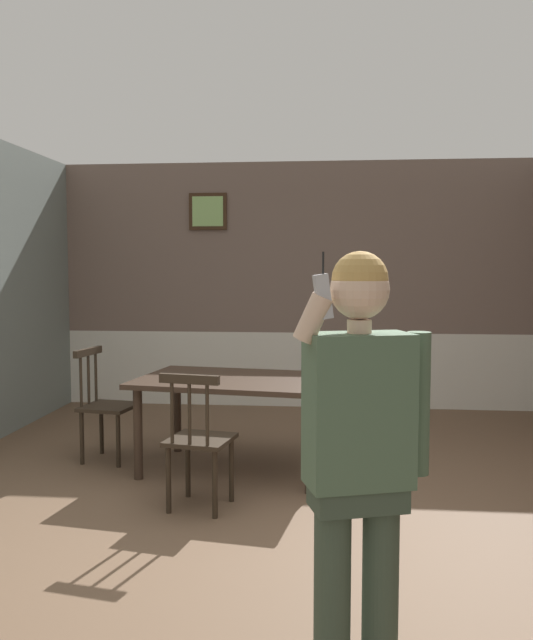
# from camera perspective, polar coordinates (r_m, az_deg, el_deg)

# --- Properties ---
(ground_plane) EXTENTS (8.29, 8.29, 0.00)m
(ground_plane) POSITION_cam_1_polar(r_m,az_deg,el_deg) (4.27, 0.45, -17.82)
(ground_plane) COLOR brown
(room_back_partition) EXTENTS (5.64, 0.17, 2.84)m
(room_back_partition) POSITION_cam_1_polar(r_m,az_deg,el_deg) (7.71, 2.85, 2.63)
(room_back_partition) COLOR #756056
(room_back_partition) RESTS_ON ground_plane
(dining_table) EXTENTS (1.67, 1.22, 0.75)m
(dining_table) POSITION_cam_1_polar(r_m,az_deg,el_deg) (5.30, -2.61, -5.96)
(dining_table) COLOR #38281E
(dining_table) RESTS_ON ground_plane
(chair_near_window) EXTENTS (0.48, 0.48, 0.94)m
(chair_near_window) POSITION_cam_1_polar(r_m,az_deg,el_deg) (4.51, -5.89, -10.25)
(chair_near_window) COLOR #2D2319
(chair_near_window) RESTS_ON ground_plane
(chair_by_doorway) EXTENTS (0.47, 0.47, 0.95)m
(chair_by_doorway) POSITION_cam_1_polar(r_m,az_deg,el_deg) (5.76, -13.75, -7.13)
(chair_by_doorway) COLOR #2D2319
(chair_by_doorway) RESTS_ON ground_plane
(person_figure) EXTENTS (0.52, 0.32, 1.68)m
(person_figure) POSITION_cam_1_polar(r_m,az_deg,el_deg) (2.53, 8.06, -10.57)
(person_figure) COLOR #3A493A
(person_figure) RESTS_ON ground_plane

